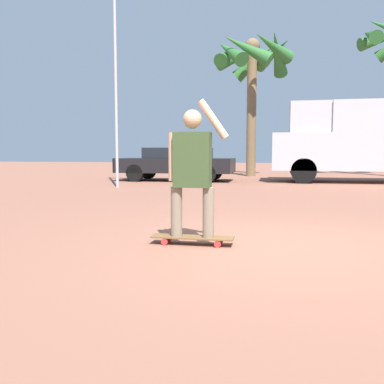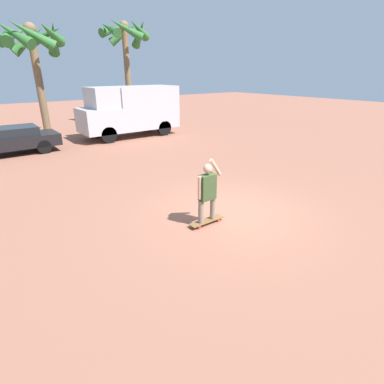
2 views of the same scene
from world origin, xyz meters
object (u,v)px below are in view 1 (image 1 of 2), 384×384
(skateboard, at_px, (192,238))
(person_skateboarder, at_px, (192,165))
(flagpole, at_px, (117,40))
(parked_car_black, at_px, (176,163))
(palm_tree_center_background, at_px, (252,60))
(camper_van, at_px, (358,139))

(skateboard, relative_size, person_skateboarder, 0.61)
(person_skateboarder, height_order, flagpole, flagpole)
(person_skateboarder, height_order, parked_car_black, person_skateboarder)
(person_skateboarder, xyz_separation_m, palm_tree_center_background, (-0.32, 15.24, 4.37))
(skateboard, xyz_separation_m, flagpole, (-3.97, 7.77, 4.48))
(person_skateboarder, relative_size, palm_tree_center_background, 0.25)
(parked_car_black, xyz_separation_m, flagpole, (-1.00, -3.51, 3.85))
(person_skateboarder, distance_m, camper_van, 12.39)
(skateboard, relative_size, flagpole, 0.13)
(person_skateboarder, height_order, camper_van, camper_van)
(flagpole, bearing_deg, parked_car_black, 74.18)
(skateboard, distance_m, flagpole, 9.81)
(palm_tree_center_background, bearing_deg, parked_car_black, -123.83)
(camper_van, bearing_deg, person_skateboarder, -107.98)
(skateboard, height_order, palm_tree_center_background, palm_tree_center_background)
(palm_tree_center_background, height_order, flagpole, flagpole)
(person_skateboarder, distance_m, palm_tree_center_background, 15.86)
(skateboard, distance_m, palm_tree_center_background, 16.12)
(parked_car_black, bearing_deg, flagpole, -105.82)
(person_skateboarder, bearing_deg, flagpole, 117.04)
(camper_van, xyz_separation_m, flagpole, (-7.79, -3.99, 2.94))
(camper_van, bearing_deg, skateboard, -107.98)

